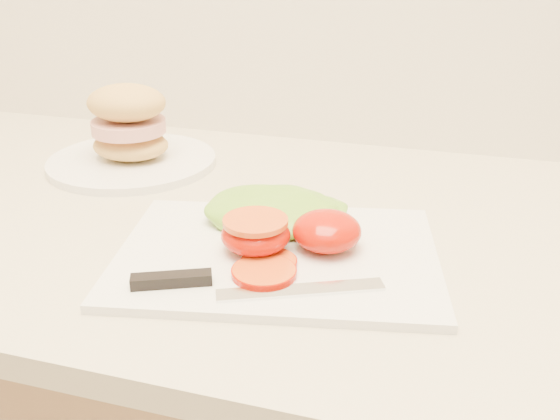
# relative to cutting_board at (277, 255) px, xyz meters

# --- Properties ---
(cutting_board) EXTENTS (0.39, 0.31, 0.01)m
(cutting_board) POSITION_rel_cutting_board_xyz_m (0.00, 0.00, 0.00)
(cutting_board) COLOR white
(cutting_board) RESTS_ON counter
(tomato_half_dome) EXTENTS (0.08, 0.08, 0.04)m
(tomato_half_dome) POSITION_rel_cutting_board_xyz_m (0.05, 0.02, 0.03)
(tomato_half_dome) COLOR #B01500
(tomato_half_dome) RESTS_ON cutting_board
(tomato_half_cut) EXTENTS (0.08, 0.08, 0.04)m
(tomato_half_cut) POSITION_rel_cutting_board_xyz_m (-0.02, -0.00, 0.03)
(tomato_half_cut) COLOR #B01500
(tomato_half_cut) RESTS_ON cutting_board
(tomato_slice_0) EXTENTS (0.06, 0.06, 0.01)m
(tomato_slice_0) POSITION_rel_cutting_board_xyz_m (0.00, -0.05, 0.01)
(tomato_slice_0) COLOR #D95212
(tomato_slice_0) RESTS_ON cutting_board
(tomato_slice_1) EXTENTS (0.06, 0.06, 0.01)m
(tomato_slice_1) POSITION_rel_cutting_board_xyz_m (0.00, -0.03, 0.01)
(tomato_slice_1) COLOR #D95212
(tomato_slice_1) RESTS_ON cutting_board
(lettuce_leaf_0) EXTENTS (0.18, 0.14, 0.03)m
(lettuce_leaf_0) POSITION_rel_cutting_board_xyz_m (-0.03, 0.07, 0.02)
(lettuce_leaf_0) COLOR #6DB02E
(lettuce_leaf_0) RESTS_ON cutting_board
(lettuce_leaf_1) EXTENTS (0.13, 0.12, 0.02)m
(lettuce_leaf_1) POSITION_rel_cutting_board_xyz_m (0.01, 0.08, 0.02)
(lettuce_leaf_1) COLOR #6DB02E
(lettuce_leaf_1) RESTS_ON cutting_board
(knife) EXTENTS (0.24, 0.09, 0.01)m
(knife) POSITION_rel_cutting_board_xyz_m (-0.03, -0.09, 0.01)
(knife) COLOR silver
(knife) RESTS_ON cutting_board
(sandwich_plate) EXTENTS (0.25, 0.25, 0.12)m
(sandwich_plate) POSITION_rel_cutting_board_xyz_m (-0.30, 0.22, 0.04)
(sandwich_plate) COLOR white
(sandwich_plate) RESTS_ON counter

